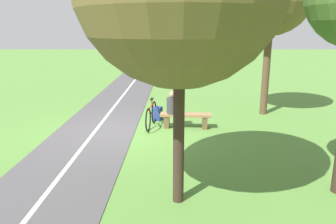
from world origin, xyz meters
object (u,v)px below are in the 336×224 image
person_seated (172,104)px  bicycle (151,115)px  backpack (158,114)px  bench (186,118)px

person_seated → bicycle: 0.78m
backpack → bench: bearing=136.3°
person_seated → bench: bearing=180.0°
person_seated → bicycle: bearing=-2.2°
bench → backpack: size_ratio=3.45×
bench → backpack: 1.28m
bench → backpack: backpack is taller
backpack → bicycle: bearing=76.8°
bicycle → backpack: 0.81m
bench → bicycle: bearing=-1.4°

